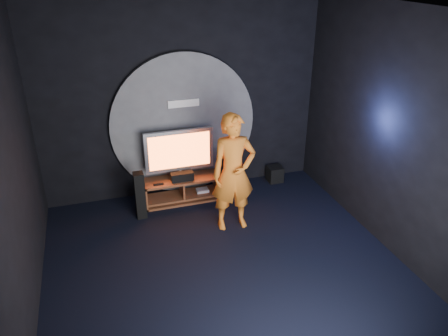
# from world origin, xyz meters

# --- Properties ---
(floor) EXTENTS (5.00, 5.00, 0.00)m
(floor) POSITION_xyz_m (0.00, 0.00, 0.00)
(floor) COLOR black
(floor) RESTS_ON ground
(back_wall) EXTENTS (5.00, 0.04, 3.50)m
(back_wall) POSITION_xyz_m (0.00, 2.50, 1.75)
(back_wall) COLOR black
(back_wall) RESTS_ON ground
(front_wall) EXTENTS (5.00, 0.04, 3.50)m
(front_wall) POSITION_xyz_m (0.00, -2.50, 1.75)
(front_wall) COLOR black
(front_wall) RESTS_ON ground
(left_wall) EXTENTS (0.04, 5.00, 3.50)m
(left_wall) POSITION_xyz_m (-2.50, 0.00, 1.75)
(left_wall) COLOR black
(left_wall) RESTS_ON ground
(right_wall) EXTENTS (0.04, 5.00, 3.50)m
(right_wall) POSITION_xyz_m (2.50, 0.00, 1.75)
(right_wall) COLOR black
(right_wall) RESTS_ON ground
(ceiling) EXTENTS (5.00, 5.00, 0.01)m
(ceiling) POSITION_xyz_m (0.00, 0.00, 3.50)
(ceiling) COLOR black
(ceiling) RESTS_ON back_wall
(wall_disc_panel) EXTENTS (2.60, 0.11, 2.60)m
(wall_disc_panel) POSITION_xyz_m (0.00, 2.44, 1.30)
(wall_disc_panel) COLOR #515156
(wall_disc_panel) RESTS_ON ground
(media_console) EXTENTS (1.38, 0.45, 0.45)m
(media_console) POSITION_xyz_m (-0.16, 2.05, 0.20)
(media_console) COLOR brown
(media_console) RESTS_ON ground
(tv) EXTENTS (1.21, 0.22, 0.89)m
(tv) POSITION_xyz_m (-0.17, 2.12, 0.94)
(tv) COLOR #B5B5BD
(tv) RESTS_ON media_console
(center_speaker) EXTENTS (0.40, 0.15, 0.15)m
(center_speaker) POSITION_xyz_m (-0.17, 1.97, 0.53)
(center_speaker) COLOR black
(center_speaker) RESTS_ON media_console
(remote) EXTENTS (0.18, 0.05, 0.02)m
(remote) POSITION_xyz_m (-0.60, 1.93, 0.46)
(remote) COLOR black
(remote) RESTS_ON media_console
(tower_speaker_left) EXTENTS (0.17, 0.18, 0.83)m
(tower_speaker_left) POSITION_xyz_m (-0.95, 1.72, 0.42)
(tower_speaker_left) COLOR black
(tower_speaker_left) RESTS_ON ground
(tower_speaker_right) EXTENTS (0.17, 0.18, 0.83)m
(tower_speaker_right) POSITION_xyz_m (0.61, 2.02, 0.42)
(tower_speaker_right) COLOR black
(tower_speaker_right) RESTS_ON ground
(subwoofer) EXTENTS (0.28, 0.28, 0.31)m
(subwoofer) POSITION_xyz_m (1.74, 2.25, 0.15)
(subwoofer) COLOR black
(subwoofer) RESTS_ON ground
(player) EXTENTS (0.72, 0.48, 1.93)m
(player) POSITION_xyz_m (0.45, 1.00, 0.97)
(player) COLOR orange
(player) RESTS_ON ground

